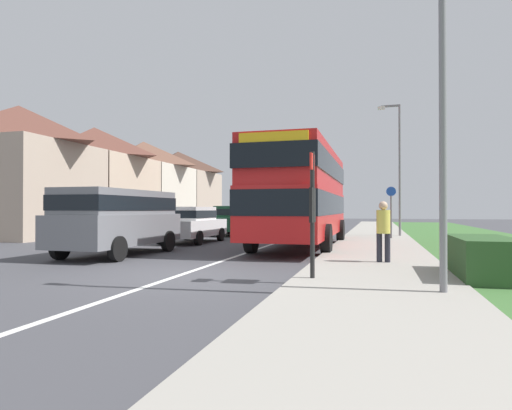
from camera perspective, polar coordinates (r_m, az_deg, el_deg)
The scene contains 15 objects.
ground_plane at distance 9.93m, azimuth -9.89°, elevation -9.06°, with size 120.00×120.00×0.00m, color #424247.
lane_marking_centre at distance 17.44m, azimuth 1.53°, elevation -5.37°, with size 0.14×60.00×0.01m, color silver.
pavement_near_side at distance 14.93m, azimuth 15.52°, elevation -5.95°, with size 3.20×68.00×0.12m, color #9E998E.
roadside_hedge at distance 9.98m, azimuth 27.70°, elevation -6.35°, with size 1.10×2.54×0.90m, color #2D5128.
double_decker_bus at distance 16.81m, azimuth 5.98°, elevation 1.74°, with size 2.80×9.62×3.70m.
parked_van_grey at distance 14.51m, azimuth -17.57°, elevation -1.43°, with size 2.11×4.90×2.07m.
parked_car_white at distance 19.23m, azimuth -8.47°, elevation -2.33°, with size 1.91×4.19×1.57m.
parked_car_dark_green at distance 24.33m, azimuth -2.90°, elevation -1.88°, with size 1.91×4.09×1.64m.
parked_car_red at distance 29.75m, azimuth 0.31°, elevation -1.66°, with size 1.97×4.55×1.62m.
pedestrian_at_stop at distance 11.54m, azimuth 16.39°, elevation -2.98°, with size 0.34×0.34×1.67m.
bus_stop_sign at distance 8.60m, azimuth 7.42°, elevation -0.08°, with size 0.09×0.52×2.60m.
cycle_route_sign at distance 21.19m, azimuth 17.33°, elevation -0.64°, with size 0.44×0.08×2.52m.
street_lamp_near at distance 8.06m, azimuth 22.47°, elevation 17.00°, with size 1.14×0.20×6.71m.
street_lamp_mid at distance 23.35m, azimuth 18.09°, elevation 5.56°, with size 1.14×0.20×6.81m.
house_terrace_far_side at distance 33.34m, azimuth -17.32°, elevation 2.89°, with size 6.56×25.08×6.91m.
Camera 1 is at (4.22, -8.86, 1.47)m, focal length 30.45 mm.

